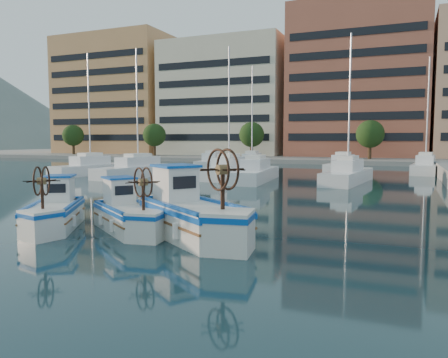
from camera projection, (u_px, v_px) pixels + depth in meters
ground at (135, 236)px, 15.38m from camera, size 300.00×300.00×0.00m
waterfront at (411, 92)px, 70.70m from camera, size 180.00×40.00×25.60m
yacht_marina at (277, 170)px, 41.68m from camera, size 39.32×23.59×11.50m
fishing_boat_a at (55, 210)px, 16.80m from camera, size 3.35×4.11×2.50m
fishing_boat_b at (127, 213)px, 16.29m from camera, size 4.00×3.56×2.48m
fishing_boat_c at (190, 213)px, 15.19m from camera, size 5.09×4.48×3.14m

